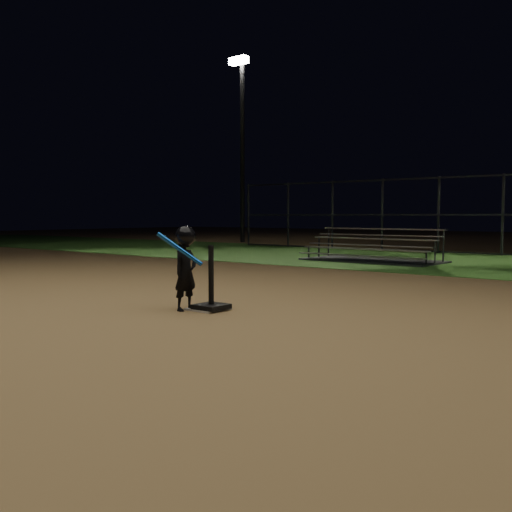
{
  "coord_description": "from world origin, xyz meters",
  "views": [
    {
      "loc": [
        5.19,
        -5.49,
        1.23
      ],
      "look_at": [
        0.0,
        1.0,
        0.65
      ],
      "focal_mm": 40.81,
      "sensor_mm": 36.0,
      "label": 1
    }
  ],
  "objects_px": {
    "child_batter": "(185,266)",
    "bleacher_left": "(372,255)",
    "batting_tee": "(211,297)",
    "home_plate": "(208,309)",
    "light_pole_left": "(242,133)"
  },
  "relations": [
    {
      "from": "home_plate",
      "to": "bleacher_left",
      "type": "height_order",
      "value": "bleacher_left"
    },
    {
      "from": "home_plate",
      "to": "light_pole_left",
      "type": "xyz_separation_m",
      "value": [
        -12.0,
        14.94,
        4.93
      ]
    },
    {
      "from": "batting_tee",
      "to": "bleacher_left",
      "type": "distance_m",
      "value": 8.78
    },
    {
      "from": "child_batter",
      "to": "bleacher_left",
      "type": "xyz_separation_m",
      "value": [
        -1.85,
        8.72,
        -0.4
      ]
    },
    {
      "from": "home_plate",
      "to": "child_batter",
      "type": "distance_m",
      "value": 0.64
    },
    {
      "from": "home_plate",
      "to": "batting_tee",
      "type": "xyz_separation_m",
      "value": [
        0.08,
        -0.03,
        0.17
      ]
    },
    {
      "from": "home_plate",
      "to": "batting_tee",
      "type": "bearing_deg",
      "value": -18.15
    },
    {
      "from": "batting_tee",
      "to": "bleacher_left",
      "type": "bearing_deg",
      "value": 103.94
    },
    {
      "from": "batting_tee",
      "to": "light_pole_left",
      "type": "xyz_separation_m",
      "value": [
        -12.08,
        14.97,
        4.77
      ]
    },
    {
      "from": "home_plate",
      "to": "batting_tee",
      "type": "height_order",
      "value": "batting_tee"
    },
    {
      "from": "batting_tee",
      "to": "bleacher_left",
      "type": "height_order",
      "value": "bleacher_left"
    },
    {
      "from": "batting_tee",
      "to": "bleacher_left",
      "type": "relative_size",
      "value": 0.22
    },
    {
      "from": "home_plate",
      "to": "bleacher_left",
      "type": "bearing_deg",
      "value": 103.48
    },
    {
      "from": "child_batter",
      "to": "batting_tee",
      "type": "bearing_deg",
      "value": -52.09
    },
    {
      "from": "home_plate",
      "to": "light_pole_left",
      "type": "relative_size",
      "value": 0.05
    }
  ]
}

